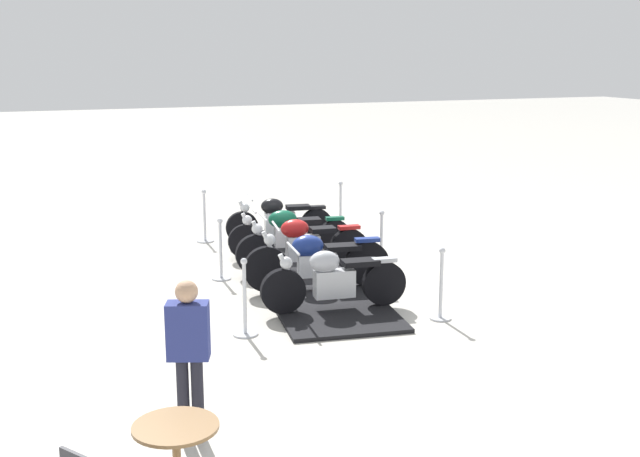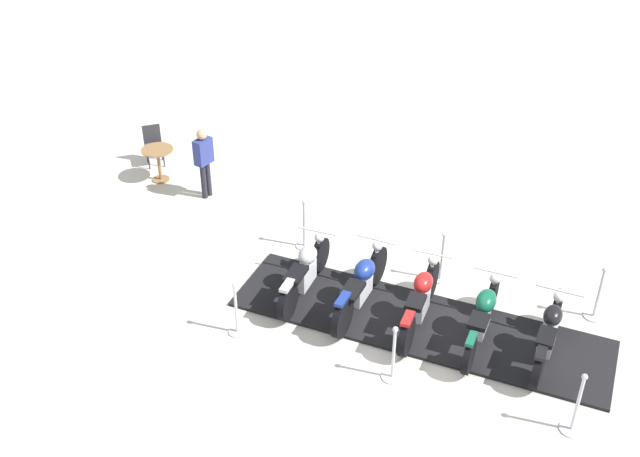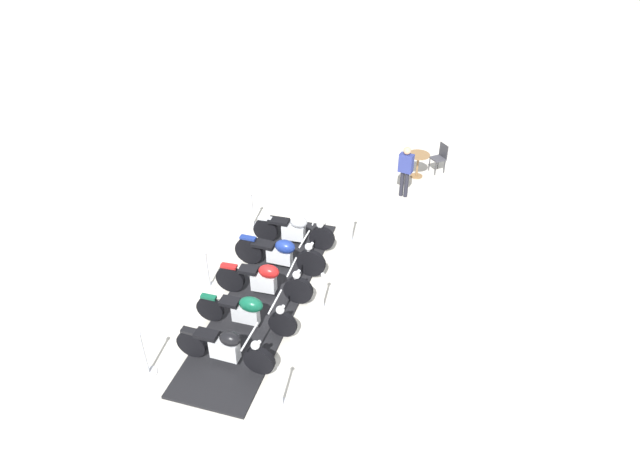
# 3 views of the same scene
# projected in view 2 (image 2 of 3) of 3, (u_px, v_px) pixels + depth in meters

# --- Properties ---
(ground_plane) EXTENTS (80.00, 80.00, 0.00)m
(ground_plane) POSITION_uv_depth(u_px,v_px,m) (418.00, 324.00, 13.01)
(ground_plane) COLOR beige
(display_platform) EXTENTS (2.49, 6.56, 0.06)m
(display_platform) POSITION_uv_depth(u_px,v_px,m) (418.00, 323.00, 12.99)
(display_platform) COLOR black
(display_platform) RESTS_ON ground_plane
(motorcycle_black) EXTENTS (2.06, 0.75, 0.92)m
(motorcycle_black) POSITION_uv_depth(u_px,v_px,m) (549.00, 333.00, 12.07)
(motorcycle_black) COLOR black
(motorcycle_black) RESTS_ON display_platform
(motorcycle_forest) EXTENTS (2.25, 0.74, 0.90)m
(motorcycle_forest) POSITION_uv_depth(u_px,v_px,m) (483.00, 315.00, 12.42)
(motorcycle_forest) COLOR black
(motorcycle_forest) RESTS_ON display_platform
(motorcycle_maroon) EXTENTS (2.28, 0.67, 0.98)m
(motorcycle_maroon) POSITION_uv_depth(u_px,v_px,m) (421.00, 299.00, 12.75)
(motorcycle_maroon) COLOR black
(motorcycle_maroon) RESTS_ON display_platform
(motorcycle_navy) EXTENTS (2.29, 0.71, 1.03)m
(motorcycle_navy) POSITION_uv_depth(u_px,v_px,m) (361.00, 284.00, 13.09)
(motorcycle_navy) COLOR black
(motorcycle_navy) RESTS_ON display_platform
(motorcycle_chrome) EXTENTS (2.14, 0.71, 0.95)m
(motorcycle_chrome) POSITION_uv_depth(u_px,v_px,m) (305.00, 271.00, 13.44)
(motorcycle_chrome) COLOR black
(motorcycle_chrome) RESTS_ON display_platform
(stanchion_right_front) EXTENTS (0.34, 0.34, 1.04)m
(stanchion_right_front) POSITION_uv_depth(u_px,v_px,m) (597.00, 302.00, 13.00)
(stanchion_right_front) COLOR silver
(stanchion_right_front) RESTS_ON ground_plane
(stanchion_right_rear) EXTENTS (0.34, 0.34, 1.05)m
(stanchion_right_rear) POSITION_uv_depth(u_px,v_px,m) (304.00, 232.00, 14.78)
(stanchion_right_rear) COLOR silver
(stanchion_right_rear) RESTS_ON ground_plane
(stanchion_left_mid) EXTENTS (0.34, 0.34, 1.03)m
(stanchion_left_mid) POSITION_uv_depth(u_px,v_px,m) (393.00, 362.00, 11.78)
(stanchion_left_mid) COLOR silver
(stanchion_left_mid) RESTS_ON ground_plane
(stanchion_left_rear) EXTENTS (0.31, 0.31, 1.03)m
(stanchion_left_rear) POSITION_uv_depth(u_px,v_px,m) (237.00, 316.00, 12.65)
(stanchion_left_rear) COLOR silver
(stanchion_left_rear) RESTS_ON ground_plane
(stanchion_right_mid) EXTENTS (0.32, 0.32, 1.03)m
(stanchion_right_mid) POSITION_uv_depth(u_px,v_px,m) (441.00, 264.00, 13.88)
(stanchion_right_mid) COLOR silver
(stanchion_right_mid) RESTS_ON ground_plane
(stanchion_left_front) EXTENTS (0.34, 0.34, 1.09)m
(stanchion_left_front) POSITION_uv_depth(u_px,v_px,m) (575.00, 413.00, 10.87)
(stanchion_left_front) COLOR silver
(stanchion_left_front) RESTS_ON ground_plane
(cafe_table) EXTENTS (0.70, 0.70, 0.77)m
(cafe_table) POSITION_uv_depth(u_px,v_px,m) (158.00, 157.00, 16.83)
(cafe_table) COLOR olive
(cafe_table) RESTS_ON ground_plane
(cafe_chair_near_table) EXTENTS (0.55, 0.55, 0.92)m
(cafe_chair_near_table) POSITION_uv_depth(u_px,v_px,m) (153.00, 143.00, 17.51)
(cafe_chair_near_table) COLOR #2D2D33
(cafe_chair_near_table) RESTS_ON ground_plane
(bystander_person) EXTENTS (0.45, 0.34, 1.58)m
(bystander_person) POSITION_uv_depth(u_px,v_px,m) (204.00, 157.00, 16.03)
(bystander_person) COLOR #23232D
(bystander_person) RESTS_ON ground_plane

